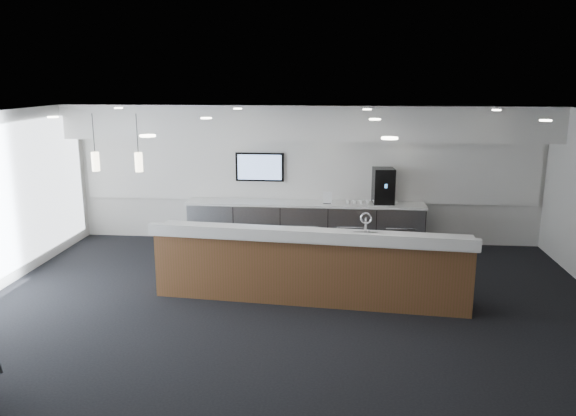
{
  "coord_description": "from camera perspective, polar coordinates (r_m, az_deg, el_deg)",
  "views": [
    {
      "loc": [
        0.73,
        -7.98,
        3.54
      ],
      "look_at": [
        -0.14,
        1.3,
        1.36
      ],
      "focal_mm": 35.0,
      "sensor_mm": 36.0,
      "label": 1
    }
  ],
  "objects": [
    {
      "name": "ground",
      "position": [
        8.76,
        0.13,
        -10.69
      ],
      "size": [
        10.0,
        10.0,
        0.0
      ],
      "primitive_type": "plane",
      "color": "black",
      "rests_on": "ground"
    },
    {
      "name": "ceiling",
      "position": [
        8.03,
        0.14,
        9.28
      ],
      "size": [
        10.0,
        8.0,
        0.02
      ],
      "primitive_type": "cube",
      "color": "black",
      "rests_on": "back_wall"
    },
    {
      "name": "back_wall",
      "position": [
        12.18,
        1.86,
        3.49
      ],
      "size": [
        10.0,
        0.02,
        3.0
      ],
      "primitive_type": "cube",
      "color": "silver",
      "rests_on": "ground"
    },
    {
      "name": "soffit_bulkhead",
      "position": [
        11.59,
        1.76,
        8.73
      ],
      "size": [
        10.0,
        0.9,
        0.7
      ],
      "primitive_type": "cube",
      "color": "silver",
      "rests_on": "back_wall"
    },
    {
      "name": "alcove_panel",
      "position": [
        12.13,
        1.85,
        3.93
      ],
      "size": [
        9.8,
        0.06,
        1.4
      ],
      "primitive_type": "cube",
      "color": "silver",
      "rests_on": "back_wall"
    },
    {
      "name": "back_credenza",
      "position": [
        12.04,
        1.71,
        -1.6
      ],
      "size": [
        5.06,
        0.66,
        0.95
      ],
      "color": "gray",
      "rests_on": "ground"
    },
    {
      "name": "wall_tv",
      "position": [
        12.16,
        -2.89,
        4.18
      ],
      "size": [
        1.05,
        0.08,
        0.62
      ],
      "color": "black",
      "rests_on": "back_wall"
    },
    {
      "name": "pendant_left",
      "position": [
        9.41,
        -14.16,
        4.86
      ],
      "size": [
        0.12,
        0.12,
        0.3
      ],
      "primitive_type": "cylinder",
      "color": "beige",
      "rests_on": "ceiling"
    },
    {
      "name": "pendant_right",
      "position": [
        9.67,
        -18.09,
        4.82
      ],
      "size": [
        0.12,
        0.12,
        0.3
      ],
      "primitive_type": "cylinder",
      "color": "beige",
      "rests_on": "ceiling"
    },
    {
      "name": "ceiling_can_lights",
      "position": [
        8.04,
        0.14,
        9.06
      ],
      "size": [
        7.0,
        5.0,
        0.02
      ],
      "primitive_type": null,
      "color": "white",
      "rests_on": "ceiling"
    },
    {
      "name": "service_counter",
      "position": [
        9.12,
        2.24,
        -5.85
      ],
      "size": [
        5.16,
        1.29,
        1.49
      ],
      "rotation": [
        0.0,
        0.0,
        -0.09
      ],
      "color": "brown",
      "rests_on": "ground"
    },
    {
      "name": "coffee_machine",
      "position": [
        11.95,
        9.66,
        2.24
      ],
      "size": [
        0.46,
        0.58,
        0.74
      ],
      "rotation": [
        0.0,
        0.0,
        0.09
      ],
      "color": "black",
      "rests_on": "back_credenza"
    },
    {
      "name": "info_sign_left",
      "position": [
        11.8,
        4.01,
        1.04
      ],
      "size": [
        0.18,
        0.04,
        0.25
      ],
      "primitive_type": "cube",
      "rotation": [
        0.0,
        0.0,
        -0.11
      ],
      "color": "white",
      "rests_on": "back_credenza"
    },
    {
      "name": "info_sign_right",
      "position": [
        11.83,
        9.38,
        0.94
      ],
      "size": [
        0.19,
        0.06,
        0.25
      ],
      "primitive_type": "cube",
      "rotation": [
        0.0,
        0.0,
        -0.22
      ],
      "color": "white",
      "rests_on": "back_credenza"
    },
    {
      "name": "cup_0",
      "position": [
        11.89,
        10.85,
        0.56
      ],
      "size": [
        0.1,
        0.1,
        0.1
      ],
      "primitive_type": "imported",
      "color": "white",
      "rests_on": "back_credenza"
    },
    {
      "name": "cup_1",
      "position": [
        11.88,
        10.18,
        0.57
      ],
      "size": [
        0.14,
        0.14,
        0.1
      ],
      "primitive_type": "imported",
      "rotation": [
        0.0,
        0.0,
        0.65
      ],
      "color": "white",
      "rests_on": "back_credenza"
    },
    {
      "name": "cup_2",
      "position": [
        11.87,
        9.51,
        0.59
      ],
      "size": [
        0.13,
        0.13,
        0.1
      ],
      "primitive_type": "imported",
      "rotation": [
        0.0,
        0.0,
        1.29
      ],
      "color": "white",
      "rests_on": "back_credenza"
    },
    {
      "name": "cup_3",
      "position": [
        11.86,
        8.83,
        0.6
      ],
      "size": [
        0.13,
        0.13,
        0.1
      ],
      "primitive_type": "imported",
      "rotation": [
        0.0,
        0.0,
        1.94
      ],
      "color": "white",
      "rests_on": "back_credenza"
    },
    {
      "name": "cup_4",
      "position": [
        11.85,
        8.16,
        0.62
      ],
      "size": [
        0.14,
        0.14,
        0.1
      ],
      "primitive_type": "imported",
      "rotation": [
        0.0,
        0.0,
        2.58
      ],
      "color": "white",
      "rests_on": "back_credenza"
    },
    {
      "name": "cup_5",
      "position": [
        11.84,
        7.48,
        0.63
      ],
      "size": [
        0.11,
        0.11,
        0.1
      ],
      "primitive_type": "imported",
      "rotation": [
        0.0,
        0.0,
        3.23
      ],
      "color": "white",
      "rests_on": "back_credenza"
    },
    {
      "name": "cup_6",
      "position": [
        11.84,
        6.81,
        0.65
      ],
      "size": [
        0.14,
        0.14,
        0.1
      ],
      "primitive_type": "imported",
      "rotation": [
        0.0,
        0.0,
        3.87
      ],
      "color": "white",
      "rests_on": "back_credenza"
    },
    {
      "name": "cup_7",
      "position": [
        11.84,
        6.13,
        0.66
      ],
      "size": [
        0.12,
        0.12,
        0.1
      ],
      "primitive_type": "imported",
      "rotation": [
        0.0,
        0.0,
        4.52
      ],
      "color": "white",
      "rests_on": "back_credenza"
    }
  ]
}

